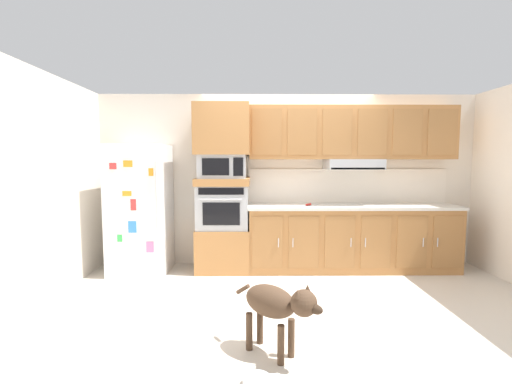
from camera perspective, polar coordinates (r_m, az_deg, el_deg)
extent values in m
plane|color=beige|center=(4.41, 6.36, -15.35)|extent=(9.60, 9.60, 0.00)
cube|color=silver|center=(5.24, 5.05, 1.95)|extent=(6.20, 0.12, 2.50)
cube|color=silver|center=(4.70, -29.69, 0.93)|extent=(0.12, 7.10, 2.50)
cube|color=white|center=(5.06, -18.37, -2.61)|extent=(0.76, 0.70, 1.76)
cylinder|color=silver|center=(4.61, -15.90, -2.04)|extent=(0.02, 0.02, 1.10)
cube|color=white|center=(4.77, -22.09, 0.55)|extent=(0.07, 0.01, 0.16)
cube|color=orange|center=(4.70, -20.23, 4.36)|extent=(0.11, 0.01, 0.08)
cube|color=pink|center=(4.75, -16.96, -8.60)|extent=(0.09, 0.01, 0.14)
cube|color=orange|center=(4.72, -20.36, -0.23)|extent=(0.11, 0.01, 0.06)
cube|color=orange|center=(4.61, -16.81, 3.14)|extent=(0.06, 0.01, 0.10)
cube|color=green|center=(4.85, -21.39, -7.05)|extent=(0.06, 0.01, 0.09)
cube|color=white|center=(4.86, -22.83, -5.34)|extent=(0.06, 0.01, 0.13)
cube|color=#337FDB|center=(4.76, -19.57, -5.40)|extent=(0.10, 0.01, 0.15)
cube|color=red|center=(4.76, -22.36, 3.94)|extent=(0.09, 0.01, 0.08)
cube|color=red|center=(4.71, -19.43, -1.98)|extent=(0.07, 0.01, 0.14)
cube|color=#A8703D|center=(5.02, -5.34, -9.18)|extent=(0.74, 0.62, 0.60)
cube|color=#A8AAAF|center=(4.91, -5.40, -2.37)|extent=(0.70, 0.58, 0.60)
cube|color=black|center=(4.62, -5.71, -3.59)|extent=(0.49, 0.01, 0.30)
cube|color=black|center=(4.59, -5.74, 0.12)|extent=(0.59, 0.01, 0.09)
cylinder|color=#A8AAAF|center=(4.57, -5.76, -1.22)|extent=(0.56, 0.02, 0.02)
cube|color=#A8703D|center=(4.87, -5.44, 1.71)|extent=(0.74, 0.62, 0.10)
cube|color=#A8AAAF|center=(4.86, -5.46, 4.18)|extent=(0.64, 0.53, 0.32)
cube|color=black|center=(4.60, -6.63, 4.11)|extent=(0.35, 0.01, 0.22)
cube|color=black|center=(4.58, -2.93, 4.14)|extent=(0.13, 0.01, 0.24)
cube|color=#A8703D|center=(4.88, -5.51, 10.06)|extent=(0.74, 0.62, 0.68)
cube|color=#A8703D|center=(5.16, 15.33, -7.34)|extent=(2.89, 0.60, 0.88)
cube|color=#9A6738|center=(4.67, 1.89, -8.26)|extent=(0.40, 0.01, 0.70)
cylinder|color=#BCBCC1|center=(4.67, 3.69, -8.28)|extent=(0.01, 0.01, 0.12)
cube|color=#9A6738|center=(4.72, 7.80, -8.17)|extent=(0.40, 0.01, 0.70)
cylinder|color=#BCBCC1|center=(4.68, 6.06, -8.25)|extent=(0.01, 0.01, 0.12)
cube|color=#9A6738|center=(4.81, 13.55, -8.01)|extent=(0.40, 0.01, 0.70)
cylinder|color=#BCBCC1|center=(4.83, 15.27, -7.99)|extent=(0.01, 0.01, 0.12)
cube|color=#9A6738|center=(4.95, 19.01, -7.78)|extent=(0.40, 0.01, 0.70)
cylinder|color=#BCBCC1|center=(4.89, 17.46, -7.89)|extent=(0.01, 0.01, 0.12)
cube|color=#9A6738|center=(5.13, 24.14, -7.50)|extent=(0.40, 0.01, 0.70)
cylinder|color=#BCBCC1|center=(5.17, 25.67, -7.44)|extent=(0.01, 0.01, 0.12)
cube|color=#9A6738|center=(5.34, 28.87, -7.19)|extent=(0.40, 0.01, 0.70)
cylinder|color=#BCBCC1|center=(5.26, 27.57, -7.32)|extent=(0.01, 0.01, 0.12)
cube|color=beige|center=(5.08, 15.45, -2.27)|extent=(2.93, 0.64, 0.04)
cube|color=white|center=(5.33, 14.67, 1.00)|extent=(2.93, 0.02, 0.50)
cube|color=#A8703D|center=(5.18, 15.33, 9.28)|extent=(2.89, 0.34, 0.74)
cube|color=#A8AAAF|center=(5.11, 15.58, 4.40)|extent=(0.76, 0.48, 0.14)
cube|color=black|center=(4.90, 16.27, 3.71)|extent=(0.72, 0.04, 0.02)
cube|color=#9A6738|center=(4.82, 1.81, 9.78)|extent=(0.40, 0.01, 0.63)
cube|color=#9A6738|center=(4.86, 7.57, 9.70)|extent=(0.40, 0.01, 0.63)
cube|color=#9A6738|center=(4.95, 13.17, 9.53)|extent=(0.40, 0.01, 0.63)
cube|color=#9A6738|center=(5.09, 18.52, 9.28)|extent=(0.40, 0.01, 0.63)
cube|color=#9A6738|center=(5.26, 23.54, 8.97)|extent=(0.40, 0.01, 0.63)
cube|color=#9A6738|center=(5.47, 28.20, 8.63)|extent=(0.40, 0.01, 0.63)
cylinder|color=red|center=(4.90, 8.58, -2.02)|extent=(0.09, 0.09, 0.03)
cylinder|color=silver|center=(4.84, 9.66, -2.12)|extent=(0.09, 0.09, 0.01)
ellipsoid|color=#473323|center=(2.89, 2.29, -17.37)|extent=(0.51, 0.49, 0.25)
sphere|color=#473323|center=(2.70, 7.83, -17.55)|extent=(0.20, 0.20, 0.20)
ellipsoid|color=#312318|center=(2.66, 9.73, -18.38)|extent=(0.13, 0.13, 0.07)
cone|color=#473323|center=(2.73, 8.43, -15.35)|extent=(0.05, 0.05, 0.06)
cone|color=#473323|center=(2.62, 6.78, -16.21)|extent=(0.05, 0.05, 0.06)
cylinder|color=#473323|center=(3.06, -2.15, -15.60)|extent=(0.13, 0.12, 0.11)
cylinder|color=#473323|center=(2.98, 5.78, -22.64)|extent=(0.05, 0.05, 0.31)
cylinder|color=#473323|center=(2.88, 4.09, -23.66)|extent=(0.05, 0.05, 0.31)
cylinder|color=#473323|center=(3.15, 0.65, -20.98)|extent=(0.05, 0.05, 0.31)
cylinder|color=#473323|center=(3.06, -1.12, -21.84)|extent=(0.05, 0.05, 0.31)
cylinder|color=#B2B7BC|center=(2.71, 0.19, -28.67)|extent=(0.20, 0.20, 0.06)
cylinder|color=brown|center=(2.71, 0.19, -28.51)|extent=(0.15, 0.15, 0.03)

